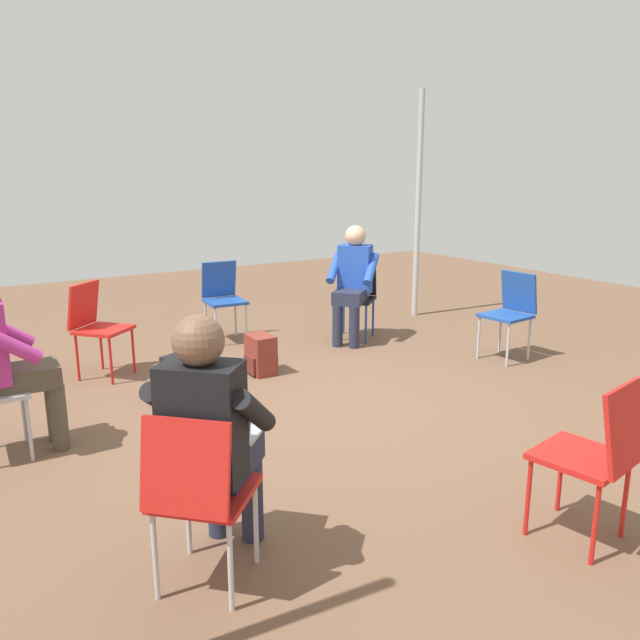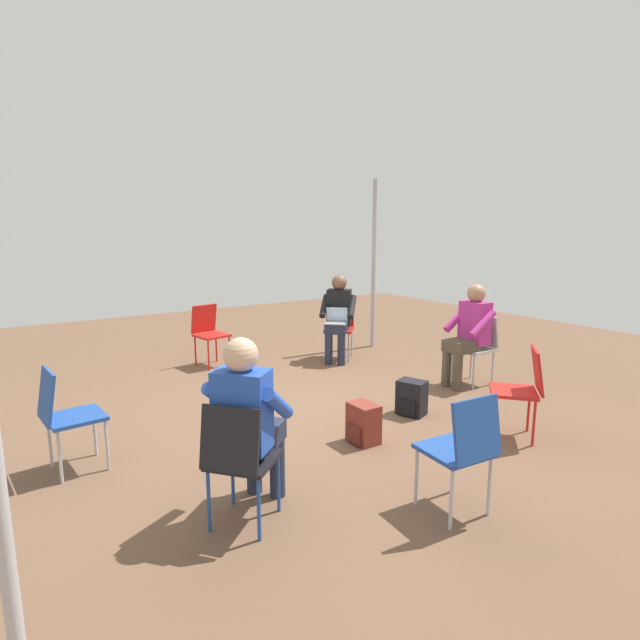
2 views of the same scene
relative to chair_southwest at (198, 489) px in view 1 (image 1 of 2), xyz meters
The scene contains 13 objects.
ground_plane 2.29m from the chair_southwest, 46.15° to the left, with size 14.00×14.00×0.00m, color brown.
chair_southwest is the anchor object (origin of this frame).
chair_north 4.23m from the chair_southwest, 65.20° to the left, with size 0.43×0.47×0.85m.
chair_northeast 4.39m from the chair_southwest, 45.92° to the left, with size 0.59×0.58×0.85m.
chair_south 1.89m from the chair_southwest, 20.73° to the right, with size 0.47×0.50×0.85m.
chair_northwest 3.29m from the chair_southwest, 84.41° to the left, with size 0.58×0.59×0.85m.
chair_east 4.23m from the chair_southwest, 23.88° to the left, with size 0.47×0.44×0.85m.
person_with_laptop 0.26m from the chair_southwest, 45.68° to the left, with size 0.64×0.64×1.24m.
person_in_blue 4.23m from the chair_southwest, 46.13° to the left, with size 0.63×0.63×1.24m.
person_in_magenta 2.03m from the chair_southwest, 105.04° to the left, with size 0.53×0.50×1.24m.
backpack_near_laptop_user 3.03m from the chair_southwest, 58.34° to the left, with size 0.25×0.28×0.36m.
backpack_by_empty_chair 2.44m from the chair_southwest, 72.19° to the left, with size 0.30×0.33×0.36m.
tent_pole_near 5.70m from the chair_southwest, 40.13° to the left, with size 0.07×0.07×2.74m, color #B2B2B7.
Camera 1 is at (-2.39, -3.93, 1.82)m, focal length 35.00 mm.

